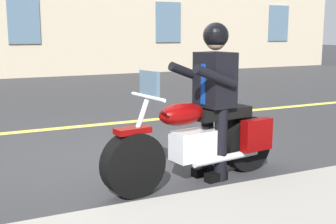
{
  "coord_description": "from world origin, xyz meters",
  "views": [
    {
      "loc": [
        1.66,
        5.53,
        1.65
      ],
      "look_at": [
        -0.51,
        1.09,
        0.75
      ],
      "focal_mm": 47.68,
      "sensor_mm": 36.0,
      "label": 1
    }
  ],
  "objects": [
    {
      "name": "ground_plane",
      "position": [
        0.0,
        0.0,
        0.0
      ],
      "size": [
        80.0,
        80.0,
        0.0
      ],
      "primitive_type": "plane",
      "color": "#333335"
    },
    {
      "name": "rider_main",
      "position": [
        -0.94,
        1.36,
        1.04
      ],
      "size": [
        0.68,
        0.61,
        1.74
      ],
      "color": "black",
      "rests_on": "ground_plane"
    },
    {
      "name": "motorcycle_main",
      "position": [
        -0.75,
        1.39,
        0.45
      ],
      "size": [
        2.22,
        0.8,
        1.26
      ],
      "color": "black",
      "rests_on": "ground_plane"
    },
    {
      "name": "lane_center_stripe",
      "position": [
        0.0,
        -2.0,
        0.01
      ],
      "size": [
        60.0,
        0.16,
        0.01
      ],
      "primitive_type": "cube",
      "color": "#E5DB4C",
      "rests_on": "ground_plane"
    }
  ]
}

